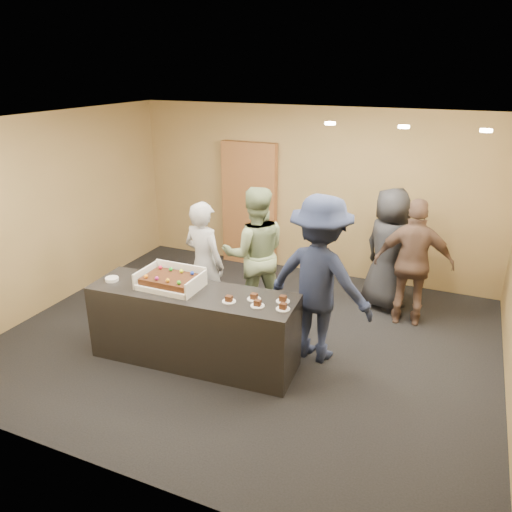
% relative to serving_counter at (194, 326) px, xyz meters
% --- Properties ---
extents(room, '(6.04, 6.00, 2.70)m').
position_rel_serving_counter_xyz_m(room, '(0.37, 0.70, 0.90)').
color(room, black).
rests_on(room, ground).
extents(serving_counter, '(2.44, 0.85, 0.90)m').
position_rel_serving_counter_xyz_m(serving_counter, '(0.00, 0.00, 0.00)').
color(serving_counter, black).
rests_on(serving_counter, floor).
extents(storage_cabinet, '(0.96, 0.15, 2.11)m').
position_rel_serving_counter_xyz_m(storage_cabinet, '(-0.69, 3.11, 0.60)').
color(storage_cabinet, brown).
rests_on(storage_cabinet, floor).
extents(cake_box, '(0.70, 0.48, 0.21)m').
position_rel_serving_counter_xyz_m(cake_box, '(-0.28, 0.03, 0.50)').
color(cake_box, white).
rests_on(cake_box, serving_counter).
extents(sheet_cake, '(0.60, 0.41, 0.12)m').
position_rel_serving_counter_xyz_m(sheet_cake, '(-0.28, -0.00, 0.55)').
color(sheet_cake, '#3B200D').
rests_on(sheet_cake, cake_box).
extents(plate_stack, '(0.16, 0.16, 0.04)m').
position_rel_serving_counter_xyz_m(plate_stack, '(-1.01, -0.12, 0.47)').
color(plate_stack, white).
rests_on(plate_stack, serving_counter).
extents(slice_a, '(0.15, 0.15, 0.07)m').
position_rel_serving_counter_xyz_m(slice_a, '(0.50, -0.07, 0.47)').
color(slice_a, white).
rests_on(slice_a, serving_counter).
extents(slice_b, '(0.15, 0.15, 0.07)m').
position_rel_serving_counter_xyz_m(slice_b, '(0.73, 0.09, 0.47)').
color(slice_b, white).
rests_on(slice_b, serving_counter).
extents(slice_c, '(0.15, 0.15, 0.07)m').
position_rel_serving_counter_xyz_m(slice_c, '(0.82, -0.04, 0.47)').
color(slice_c, white).
rests_on(slice_c, serving_counter).
extents(slice_d, '(0.15, 0.15, 0.07)m').
position_rel_serving_counter_xyz_m(slice_d, '(1.03, 0.16, 0.47)').
color(slice_d, white).
rests_on(slice_d, serving_counter).
extents(slice_e, '(0.15, 0.15, 0.07)m').
position_rel_serving_counter_xyz_m(slice_e, '(1.10, -0.01, 0.47)').
color(slice_e, white).
rests_on(slice_e, serving_counter).
extents(person_server_grey, '(0.69, 0.53, 1.69)m').
position_rel_serving_counter_xyz_m(person_server_grey, '(-0.34, 0.89, 0.39)').
color(person_server_grey, '#ACADB2').
rests_on(person_server_grey, floor).
extents(person_sage_man, '(1.12, 1.04, 1.83)m').
position_rel_serving_counter_xyz_m(person_sage_man, '(0.20, 1.32, 0.47)').
color(person_sage_man, gray).
rests_on(person_sage_man, floor).
extents(person_navy_man, '(1.39, 0.95, 1.98)m').
position_rel_serving_counter_xyz_m(person_navy_man, '(1.28, 0.68, 0.54)').
color(person_navy_man, '#1B223D').
rests_on(person_navy_man, floor).
extents(person_brown_extra, '(1.06, 0.55, 1.72)m').
position_rel_serving_counter_xyz_m(person_brown_extra, '(2.18, 1.97, 0.41)').
color(person_brown_extra, brown).
rests_on(person_brown_extra, floor).
extents(person_dark_suit, '(1.01, 0.95, 1.74)m').
position_rel_serving_counter_xyz_m(person_dark_suit, '(1.79, 2.35, 0.42)').
color(person_dark_suit, '#242529').
rests_on(person_dark_suit, floor).
extents(ceiling_spotlights, '(1.72, 0.12, 0.03)m').
position_rel_serving_counter_xyz_m(ceiling_spotlights, '(1.97, 1.20, 2.22)').
color(ceiling_spotlights, '#FFEAC6').
rests_on(ceiling_spotlights, ceiling).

